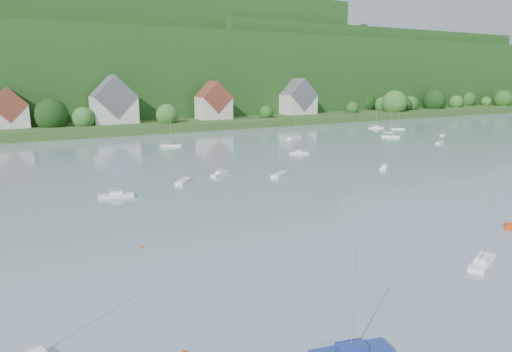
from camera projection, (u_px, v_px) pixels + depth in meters
The scene contains 10 objects.
far_shore_strip at pixel (96, 125), 182.78m from camera, with size 600.00×60.00×3.00m, color #2A4A1B.
forested_ridge at pixel (69, 71), 237.06m from camera, with size 620.00×181.22×69.89m.
village_building_1 at pixel (9, 111), 157.64m from camera, with size 12.00×9.36×14.00m.
village_building_2 at pixel (114, 104), 173.03m from camera, with size 16.00×11.44×18.00m.
village_building_3 at pixel (214, 103), 190.44m from camera, with size 13.00×10.40×15.50m.
village_building_4 at pixel (298, 100), 215.13m from camera, with size 15.00×10.40×16.50m.
near_sailboat_1 at pixel (351, 352), 33.96m from camera, with size 6.44×3.06×8.39m.
near_sailboat_3 at pixel (483, 262), 50.45m from camera, with size 6.07×3.77×7.95m.
mooring_buoy_3 at pixel (141, 248), 55.84m from camera, with size 0.40×0.40×0.40m, color #F64F00.
far_sailboat_cluster at pixel (193, 156), 117.23m from camera, with size 194.17×66.50×8.71m.
Camera 1 is at (-32.87, 9.08, 20.33)m, focal length 32.33 mm.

